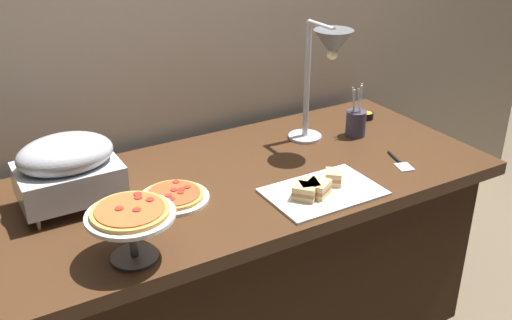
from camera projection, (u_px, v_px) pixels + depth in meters
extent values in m
cube|color=tan|center=(178.00, 30.00, 2.37)|extent=(4.40, 0.04, 2.40)
cube|color=#422816|center=(240.00, 182.00, 2.19)|extent=(1.90, 0.84, 0.05)
cube|color=black|center=(241.00, 267.00, 2.35)|extent=(1.75, 0.74, 0.71)
cylinder|color=#B7BABF|center=(39.00, 224.00, 1.84)|extent=(0.01, 0.01, 0.04)
cylinder|color=#B7BABF|center=(119.00, 203.00, 1.96)|extent=(0.01, 0.01, 0.04)
cylinder|color=#B7BABF|center=(26.00, 198.00, 1.99)|extent=(0.01, 0.01, 0.04)
cylinder|color=#B7BABF|center=(102.00, 180.00, 2.11)|extent=(0.01, 0.01, 0.04)
cube|color=#B7BABF|center=(69.00, 180.00, 1.94)|extent=(0.33, 0.24, 0.11)
ellipsoid|color=#B7BABF|center=(65.00, 154.00, 1.90)|extent=(0.31, 0.23, 0.12)
cylinder|color=#B7BABF|center=(305.00, 136.00, 2.49)|extent=(0.14, 0.14, 0.01)
cylinder|color=#B7BABF|center=(307.00, 81.00, 2.39)|extent=(0.02, 0.02, 0.48)
cylinder|color=#B7BABF|center=(321.00, 26.00, 2.22)|extent=(0.02, 0.16, 0.02)
cone|color=#595B60|center=(333.00, 43.00, 2.18)|extent=(0.15, 0.15, 0.10)
sphere|color=#F9EAB2|center=(332.00, 54.00, 2.20)|extent=(0.04, 0.04, 0.04)
cylinder|color=white|center=(174.00, 198.00, 2.02)|extent=(0.24, 0.24, 0.01)
cylinder|color=#C68E42|center=(174.00, 195.00, 2.01)|extent=(0.21, 0.21, 0.01)
cylinder|color=#B74723|center=(174.00, 193.00, 2.01)|extent=(0.18, 0.18, 0.00)
cylinder|color=maroon|center=(182.00, 189.00, 2.02)|extent=(0.02, 0.02, 0.00)
cylinder|color=maroon|center=(181.00, 192.00, 2.00)|extent=(0.02, 0.02, 0.00)
cylinder|color=maroon|center=(169.00, 196.00, 1.98)|extent=(0.02, 0.02, 0.00)
cylinder|color=maroon|center=(187.00, 187.00, 2.04)|extent=(0.02, 0.02, 0.00)
cylinder|color=maroon|center=(171.00, 199.00, 1.96)|extent=(0.02, 0.02, 0.00)
cylinder|color=maroon|center=(176.00, 182.00, 2.07)|extent=(0.02, 0.02, 0.00)
cylinder|color=maroon|center=(174.00, 190.00, 2.02)|extent=(0.02, 0.02, 0.00)
cylinder|color=#595B60|center=(133.00, 238.00, 1.68)|extent=(0.02, 0.02, 0.14)
cylinder|color=#595B60|center=(135.00, 257.00, 1.71)|extent=(0.14, 0.14, 0.01)
cylinder|color=white|center=(130.00, 215.00, 1.65)|extent=(0.25, 0.25, 0.01)
cylinder|color=#C68E42|center=(130.00, 212.00, 1.64)|extent=(0.22, 0.22, 0.01)
cylinder|color=#C65628|center=(130.00, 209.00, 1.64)|extent=(0.20, 0.20, 0.00)
cylinder|color=maroon|center=(138.00, 194.00, 1.71)|extent=(0.02, 0.02, 0.00)
cylinder|color=maroon|center=(119.00, 209.00, 1.64)|extent=(0.02, 0.02, 0.00)
cylinder|color=maroon|center=(137.00, 210.00, 1.63)|extent=(0.02, 0.02, 0.00)
cylinder|color=maroon|center=(150.00, 200.00, 1.68)|extent=(0.02, 0.02, 0.00)
cylinder|color=maroon|center=(138.00, 198.00, 1.69)|extent=(0.02, 0.02, 0.00)
cube|color=white|center=(323.00, 192.00, 2.06)|extent=(0.39, 0.26, 0.01)
cube|color=tan|center=(318.00, 192.00, 2.03)|extent=(0.10, 0.10, 0.02)
cube|color=#9E6642|center=(318.00, 188.00, 2.02)|extent=(0.10, 0.10, 0.01)
cube|color=tan|center=(318.00, 184.00, 2.01)|extent=(0.10, 0.10, 0.02)
cube|color=tan|center=(333.00, 181.00, 2.10)|extent=(0.08, 0.09, 0.02)
cube|color=#9E6642|center=(333.00, 177.00, 2.09)|extent=(0.08, 0.09, 0.01)
cube|color=tan|center=(334.00, 173.00, 2.08)|extent=(0.08, 0.09, 0.02)
cube|color=tan|center=(308.00, 192.00, 2.03)|extent=(0.08, 0.09, 0.02)
cube|color=#9E6642|center=(308.00, 188.00, 2.02)|extent=(0.08, 0.09, 0.01)
cube|color=tan|center=(309.00, 184.00, 2.01)|extent=(0.08, 0.09, 0.02)
cube|color=tan|center=(305.00, 196.00, 2.00)|extent=(0.10, 0.10, 0.02)
cube|color=#9E6642|center=(305.00, 192.00, 2.00)|extent=(0.10, 0.10, 0.01)
cube|color=tan|center=(305.00, 188.00, 1.99)|extent=(0.10, 0.10, 0.02)
cylinder|color=black|center=(366.00, 116.00, 2.69)|extent=(0.06, 0.06, 0.03)
cylinder|color=gold|center=(367.00, 113.00, 2.68)|extent=(0.05, 0.05, 0.01)
cylinder|color=#383347|center=(356.00, 124.00, 2.49)|extent=(0.08, 0.08, 0.11)
cylinder|color=#B7BABF|center=(360.00, 110.00, 2.45)|extent=(0.02, 0.03, 0.18)
cylinder|color=#B7BABF|center=(354.00, 108.00, 2.47)|extent=(0.01, 0.04, 0.18)
cylinder|color=#B7BABF|center=(353.00, 109.00, 2.46)|extent=(0.02, 0.02, 0.18)
cylinder|color=#B7BABF|center=(360.00, 107.00, 2.46)|extent=(0.03, 0.03, 0.20)
cylinder|color=#B7BABF|center=(360.00, 107.00, 2.46)|extent=(0.02, 0.02, 0.20)
cube|color=#B7BABF|center=(404.00, 167.00, 2.24)|extent=(0.07, 0.08, 0.00)
cylinder|color=black|center=(394.00, 157.00, 2.31)|extent=(0.04, 0.10, 0.01)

